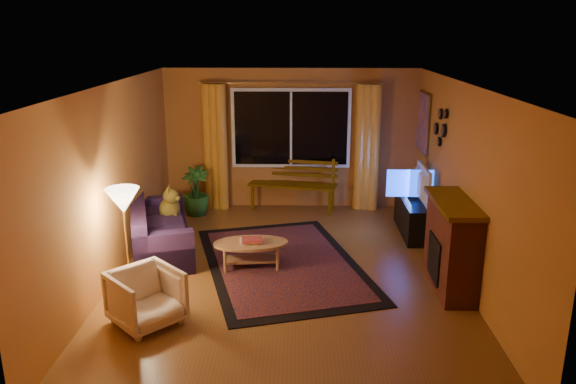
{
  "coord_description": "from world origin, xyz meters",
  "views": [
    {
      "loc": [
        0.14,
        -6.92,
        3.16
      ],
      "look_at": [
        0.0,
        0.3,
        1.05
      ],
      "focal_mm": 35.0,
      "sensor_mm": 36.0,
      "label": 1
    }
  ],
  "objects_px": {
    "coffee_table": "(251,255)",
    "tv_console": "(415,217)",
    "sofa": "(161,228)",
    "bench": "(293,197)",
    "floor_lamp": "(127,244)",
    "armchair": "(146,295)"
  },
  "relations": [
    {
      "from": "coffee_table",
      "to": "tv_console",
      "type": "xyz_separation_m",
      "value": [
        2.5,
        1.4,
        0.09
      ]
    },
    {
      "from": "coffee_table",
      "to": "sofa",
      "type": "bearing_deg",
      "value": 158.94
    },
    {
      "from": "coffee_table",
      "to": "bench",
      "type": "bearing_deg",
      "value": 78.12
    },
    {
      "from": "floor_lamp",
      "to": "coffee_table",
      "type": "relative_size",
      "value": 1.33
    },
    {
      "from": "coffee_table",
      "to": "tv_console",
      "type": "distance_m",
      "value": 2.87
    },
    {
      "from": "bench",
      "to": "tv_console",
      "type": "height_order",
      "value": "tv_console"
    },
    {
      "from": "floor_lamp",
      "to": "tv_console",
      "type": "height_order",
      "value": "floor_lamp"
    },
    {
      "from": "bench",
      "to": "tv_console",
      "type": "bearing_deg",
      "value": -18.41
    },
    {
      "from": "bench",
      "to": "tv_console",
      "type": "relative_size",
      "value": 1.17
    },
    {
      "from": "sofa",
      "to": "tv_console",
      "type": "distance_m",
      "value": 3.96
    },
    {
      "from": "floor_lamp",
      "to": "coffee_table",
      "type": "distance_m",
      "value": 1.73
    },
    {
      "from": "sofa",
      "to": "coffee_table",
      "type": "xyz_separation_m",
      "value": [
        1.36,
        -0.52,
        -0.19
      ]
    },
    {
      "from": "floor_lamp",
      "to": "tv_console",
      "type": "bearing_deg",
      "value": 29.92
    },
    {
      "from": "sofa",
      "to": "coffee_table",
      "type": "relative_size",
      "value": 1.82
    },
    {
      "from": "bench",
      "to": "armchair",
      "type": "relative_size",
      "value": 2.24
    },
    {
      "from": "tv_console",
      "to": "coffee_table",
      "type": "bearing_deg",
      "value": -150.66
    },
    {
      "from": "armchair",
      "to": "sofa",
      "type": "bearing_deg",
      "value": 54.12
    },
    {
      "from": "armchair",
      "to": "tv_console",
      "type": "distance_m",
      "value": 4.6
    },
    {
      "from": "tv_console",
      "to": "armchair",
      "type": "bearing_deg",
      "value": -139.83
    },
    {
      "from": "armchair",
      "to": "coffee_table",
      "type": "height_order",
      "value": "armchair"
    },
    {
      "from": "floor_lamp",
      "to": "coffee_table",
      "type": "bearing_deg",
      "value": 31.27
    },
    {
      "from": "bench",
      "to": "armchair",
      "type": "distance_m",
      "value": 4.41
    }
  ]
}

